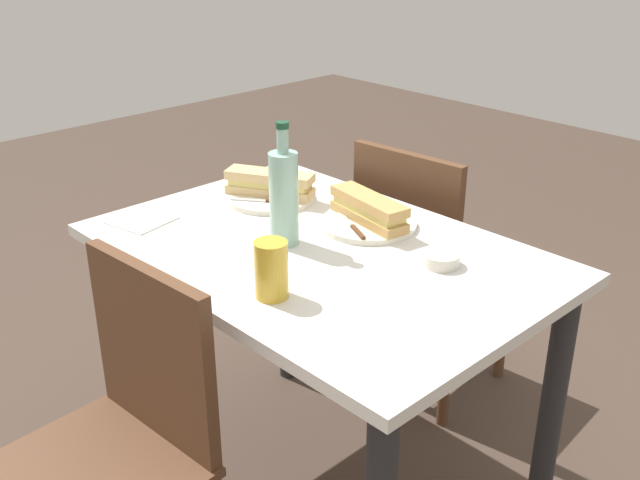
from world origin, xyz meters
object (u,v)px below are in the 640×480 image
object	(u,v)px
baguette_sandwich_near	(369,209)
plate_far	(270,197)
knife_far	(267,201)
chair_near	(421,257)
knife_near	(353,226)
olive_bowl	(441,259)
dining_table	(320,294)
plate_near	(368,224)
baguette_sandwich_far	(270,183)
chair_far	(120,441)
water_bottle	(284,196)
beer_glass	(271,270)

from	to	relation	value
baguette_sandwich_near	plate_far	size ratio (longest dim) A/B	1.01
knife_far	chair_near	bearing A→B (deg)	-107.63
knife_near	olive_bowl	distance (m)	0.27
dining_table	plate_near	bearing A→B (deg)	-87.67
baguette_sandwich_near	knife_far	size ratio (longest dim) A/B	1.66
knife_near	baguette_sandwich_far	bearing A→B (deg)	0.06
chair_far	dining_table	bearing A→B (deg)	-90.52
baguette_sandwich_far	olive_bowl	distance (m)	0.59
plate_far	water_bottle	xyz separation A→B (m)	(-0.25, 0.16, 0.12)
baguette_sandwich_near	beer_glass	distance (m)	0.44
baguette_sandwich_far	water_bottle	distance (m)	0.31
baguette_sandwich_near	olive_bowl	world-z (taller)	baguette_sandwich_near
chair_near	beer_glass	bearing A→B (deg)	106.45
plate_near	plate_far	size ratio (longest dim) A/B	1.00
dining_table	chair_far	world-z (taller)	chair_far
baguette_sandwich_near	olive_bowl	distance (m)	0.28
plate_far	beer_glass	xyz separation A→B (m)	(-0.44, 0.36, 0.06)
knife_near	olive_bowl	size ratio (longest dim) A/B	1.94
chair_near	plate_far	distance (m)	0.57
knife_far	baguette_sandwich_far	bearing A→B (deg)	-50.46
chair_far	knife_near	size ratio (longest dim) A/B	5.23
chair_far	plate_far	xyz separation A→B (m)	(0.32, -0.70, 0.27)
baguette_sandwich_near	knife_near	distance (m)	0.07
plate_near	beer_glass	distance (m)	0.44
chair_far	knife_far	distance (m)	0.77
baguette_sandwich_near	beer_glass	size ratio (longest dim) A/B	1.98
plate_far	olive_bowl	bearing A→B (deg)	-178.54
knife_far	water_bottle	distance (m)	0.27
knife_near	plate_far	bearing A→B (deg)	0.06
plate_near	chair_far	bearing A→B (deg)	90.16
dining_table	plate_near	xyz separation A→B (m)	(0.01, -0.18, 0.14)
knife_far	beer_glass	distance (m)	0.52
plate_far	plate_near	bearing A→B (deg)	-169.28
water_bottle	olive_bowl	world-z (taller)	water_bottle
water_bottle	olive_bowl	distance (m)	0.40
chair_near	knife_far	distance (m)	0.60
dining_table	olive_bowl	xyz separation A→B (m)	(-0.26, -0.13, 0.14)
dining_table	knife_near	size ratio (longest dim) A/B	6.67
dining_table	knife_near	world-z (taller)	knife_near
dining_table	knife_near	xyz separation A→B (m)	(0.01, -0.12, 0.15)
knife_near	baguette_sandwich_far	xyz separation A→B (m)	(0.32, 0.00, 0.03)
chair_far	baguette_sandwich_far	world-z (taller)	chair_far
knife_far	plate_near	bearing A→B (deg)	-160.03
water_bottle	chair_far	bearing A→B (deg)	97.96
baguette_sandwich_far	water_bottle	xyz separation A→B (m)	(-0.25, 0.16, 0.07)
chair_near	chair_far	bearing A→B (deg)	96.41
baguette_sandwich_near	knife_near	world-z (taller)	baguette_sandwich_near
plate_near	knife_far	xyz separation A→B (m)	(0.29, 0.10, 0.01)
chair_near	plate_near	bearing A→B (deg)	107.83
plate_far	olive_bowl	xyz separation A→B (m)	(-0.59, -0.02, 0.01)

